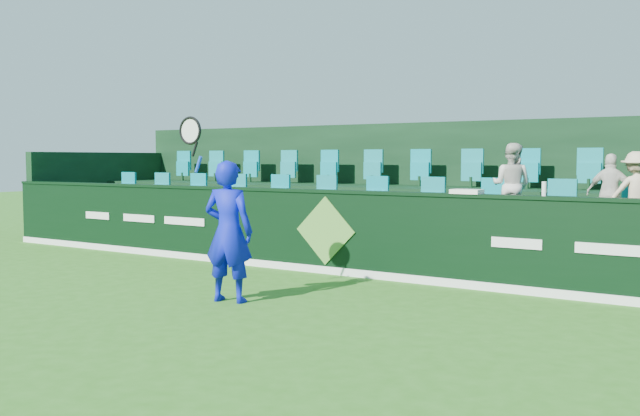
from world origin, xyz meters
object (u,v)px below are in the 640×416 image
Objects in this scene: towel at (467,192)px; drinks_bottle at (544,189)px; spectator_left at (511,185)px; spectator_right at (636,193)px; tennis_player at (228,230)px; spectator_middle at (611,193)px.

towel is 1.10m from drinks_bottle.
spectator_left reaches higher than towel.
spectator_left is 1.12× the size of spectator_right.
tennis_player is 5.70m from spectator_right.
spectator_right is at bearing 41.70° from tennis_player.
spectator_middle is 0.34m from spectator_right.
spectator_left is 3.03× the size of towel.
tennis_player is at bearing 21.43° from spectator_right.
spectator_right reaches higher than drinks_bottle.
spectator_right is 1.48m from drinks_bottle.
tennis_player is at bearing 43.62° from spectator_middle.
towel is (-1.72, -1.12, 0.02)m from spectator_middle.
tennis_player is 4.54m from spectator_left.
drinks_bottle is at bearing 39.05° from tennis_player.
tennis_player is 5.78× the size of towel.
spectator_right is at bearing 179.58° from spectator_middle.
tennis_player is 12.60× the size of drinks_bottle.
spectator_middle is at bearing 33.01° from towel.
tennis_player is 1.91× the size of spectator_left.
drinks_bottle is at bearing 60.26° from spectator_middle.
spectator_left is at bearing 76.01° from towel.
spectator_middle is at bearing 60.69° from drinks_bottle.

